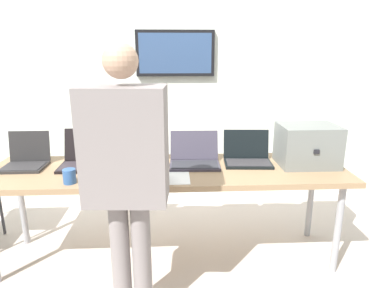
{
  "coord_description": "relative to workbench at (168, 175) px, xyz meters",
  "views": [
    {
      "loc": [
        0.06,
        -2.35,
        1.58
      ],
      "look_at": [
        0.19,
        0.17,
        0.87
      ],
      "focal_mm": 31.36,
      "sensor_mm": 36.0,
      "label": 1
    }
  ],
  "objects": [
    {
      "name": "laptop_station_1",
      "position": [
        -0.63,
        0.11,
        0.11
      ],
      "size": [
        0.34,
        0.34,
        0.26
      ],
      "color": "black",
      "rests_on": "workbench"
    },
    {
      "name": "back_wall",
      "position": [
        0.0,
        1.13,
        0.61
      ],
      "size": [
        8.0,
        0.11,
        2.59
      ],
      "color": "silver",
      "rests_on": "ground"
    },
    {
      "name": "laptop_station_2",
      "position": [
        -0.24,
        0.09,
        0.11
      ],
      "size": [
        0.37,
        0.31,
        0.25
      ],
      "color": "#22222C",
      "rests_on": "workbench"
    },
    {
      "name": "laptop_station_4",
      "position": [
        0.61,
        0.11,
        0.11
      ],
      "size": [
        0.37,
        0.3,
        0.24
      ],
      "color": "black",
      "rests_on": "workbench"
    },
    {
      "name": "ground",
      "position": [
        0.0,
        0.0,
        -0.71
      ],
      "size": [
        8.0,
        8.0,
        0.04
      ],
      "primitive_type": "cube",
      "color": "beige"
    },
    {
      "name": "person",
      "position": [
        -0.21,
        -0.62,
        0.29
      ],
      "size": [
        0.45,
        0.6,
        1.62
      ],
      "color": "gray",
      "rests_on": "ground"
    },
    {
      "name": "workbench",
      "position": [
        0.0,
        0.0,
        0.0
      ],
      "size": [
        2.63,
        0.7,
        0.74
      ],
      "color": "#9D7B58",
      "rests_on": "ground"
    },
    {
      "name": "coffee_mug",
      "position": [
        -0.64,
        -0.25,
        0.1
      ],
      "size": [
        0.08,
        0.08,
        0.1
      ],
      "color": "#2D5491",
      "rests_on": "workbench"
    },
    {
      "name": "paper_sheet",
      "position": [
        0.05,
        -0.17,
        0.05
      ],
      "size": [
        0.21,
        0.3,
        0.0
      ],
      "color": "white",
      "rests_on": "workbench"
    },
    {
      "name": "laptop_station_0",
      "position": [
        -1.06,
        0.1,
        0.11
      ],
      "size": [
        0.3,
        0.28,
        0.25
      ],
      "color": "#282727",
      "rests_on": "workbench"
    },
    {
      "name": "equipment_box",
      "position": [
        1.05,
        0.04,
        0.21
      ],
      "size": [
        0.43,
        0.34,
        0.31
      ],
      "color": "slate",
      "rests_on": "workbench"
    },
    {
      "name": "laptop_station_3",
      "position": [
        0.2,
        0.09,
        0.11
      ],
      "size": [
        0.38,
        0.34,
        0.23
      ],
      "color": "#383442",
      "rests_on": "workbench"
    }
  ]
}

